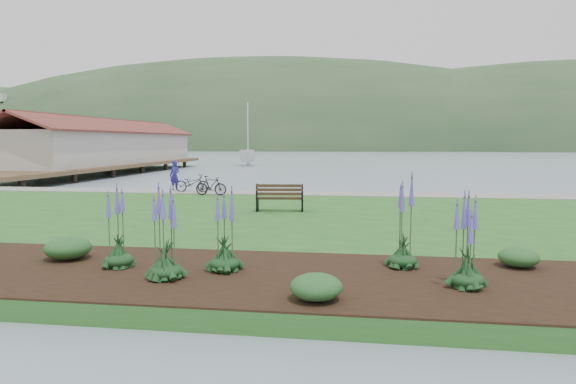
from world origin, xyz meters
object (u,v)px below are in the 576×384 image
Objects in this scene: park_bench at (280,197)px; person at (175,173)px; sailboat at (248,166)px; bicycle_a at (192,183)px.

person is at bearing 127.09° from park_bench.
person is 0.07× the size of sailboat.
sailboat is at bearing 112.78° from person.
park_bench is 47.07m from sailboat.
person is 1.63m from bicycle_a.
person is (-7.24, 7.66, 0.41)m from park_bench.
park_bench is at bearing -139.35° from bicycle_a.
person is 1.03× the size of bicycle_a.
bicycle_a is (-5.93, 6.82, -0.07)m from park_bench.
park_bench is 0.07× the size of sailboat.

